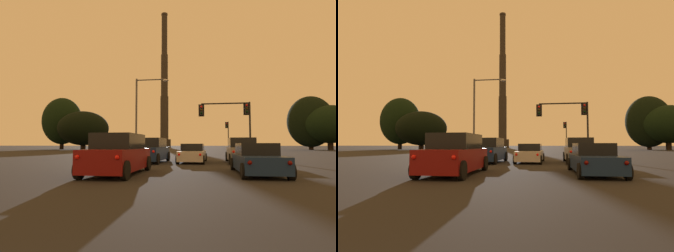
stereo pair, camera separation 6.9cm
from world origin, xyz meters
TOP-DOWN VIEW (x-y plane):
  - suv_left_lane_second at (-3.05, 11.65)m, footprint 2.10×4.91m
  - sedan_right_lane_second at (3.27, 12.62)m, footprint 2.03×4.72m
  - suv_left_lane_front at (-3.21, 19.68)m, footprint 2.31×4.98m
  - sedan_center_lane_front at (-0.08, 20.15)m, footprint 2.16×4.77m
  - suv_right_lane_front at (3.55, 20.17)m, footprint 2.16×4.93m
  - traffic_light_far_right at (5.26, 54.02)m, footprint 0.78×0.50m
  - traffic_light_overhead_right at (3.55, 26.61)m, footprint 5.24×0.50m
  - street_lamp at (-5.77, 26.76)m, footprint 3.56×0.36m
  - smokestack at (-17.42, 114.66)m, footprint 5.72×5.72m
  - treeline_center_left at (-31.30, 65.33)m, footprint 13.38×12.04m
  - treeline_center_right at (27.59, 71.89)m, footprint 11.19×10.07m
  - treeline_right_mid at (-39.86, 69.57)m, footprint 11.19×10.07m
  - treeline_far_right at (30.97, 69.00)m, footprint 12.65×11.39m

SIDE VIEW (x-z plane):
  - sedan_right_lane_second at x=3.27m, z-range -0.05..1.38m
  - sedan_center_lane_front at x=-0.08m, z-range -0.05..1.38m
  - suv_left_lane_second at x=-3.05m, z-range -0.03..1.83m
  - suv_left_lane_front at x=-3.21m, z-range -0.03..1.83m
  - suv_right_lane_front at x=3.55m, z-range -0.03..1.83m
  - traffic_light_far_right at x=5.26m, z-range 0.93..6.92m
  - traffic_light_overhead_right at x=3.55m, z-range 1.48..7.07m
  - street_lamp at x=-5.77m, z-range 1.00..9.38m
  - treeline_center_left at x=-31.30m, z-range 0.56..10.75m
  - treeline_far_right at x=30.97m, z-range 0.83..11.85m
  - treeline_center_right at x=27.59m, z-range 0.33..14.21m
  - treeline_right_mid at x=-39.86m, z-range 0.71..15.45m
  - smokestack at x=-17.42m, z-range -6.67..54.60m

